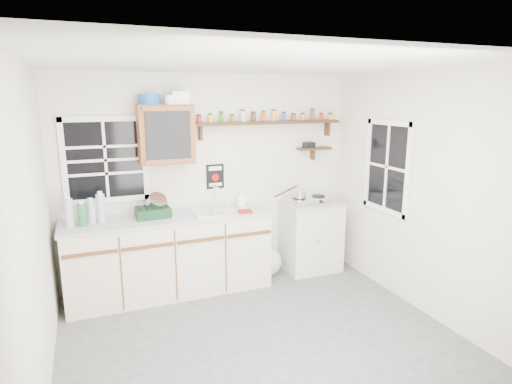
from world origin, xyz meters
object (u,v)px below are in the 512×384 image
(right_cabinet, at_px, (310,235))
(upper_cabinet, at_px, (166,134))
(spice_shelf, at_px, (268,122))
(dish_rack, at_px, (154,209))
(main_cabinet, at_px, (171,255))
(hotplate, at_px, (309,200))

(right_cabinet, height_order, upper_cabinet, upper_cabinet)
(spice_shelf, height_order, dish_rack, spice_shelf)
(right_cabinet, distance_m, upper_cabinet, 2.26)
(main_cabinet, distance_m, right_cabinet, 1.84)
(right_cabinet, bearing_deg, dish_rack, 179.83)
(dish_rack, bearing_deg, hotplate, -2.58)
(upper_cabinet, bearing_deg, spice_shelf, 3.11)
(hotplate, bearing_deg, spice_shelf, 150.65)
(dish_rack, height_order, hotplate, dish_rack)
(spice_shelf, relative_size, dish_rack, 5.05)
(hotplate, bearing_deg, upper_cabinet, 169.51)
(dish_rack, xyz_separation_m, hotplate, (1.94, -0.03, -0.06))
(main_cabinet, bearing_deg, dish_rack, 168.56)
(spice_shelf, bearing_deg, dish_rack, -172.91)
(main_cabinet, bearing_deg, right_cabinet, 0.79)
(main_cabinet, relative_size, hotplate, 3.98)
(right_cabinet, distance_m, spice_shelf, 1.58)
(main_cabinet, bearing_deg, spice_shelf, 9.25)
(upper_cabinet, height_order, hotplate, upper_cabinet)
(main_cabinet, distance_m, dish_rack, 0.57)
(right_cabinet, relative_size, spice_shelf, 0.48)
(right_cabinet, distance_m, hotplate, 0.49)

